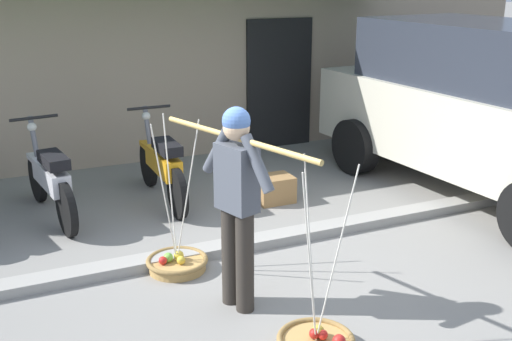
{
  "coord_description": "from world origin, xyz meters",
  "views": [
    {
      "loc": [
        -2.08,
        -4.52,
        2.66
      ],
      "look_at": [
        0.23,
        0.6,
        0.85
      ],
      "focal_mm": 43.21,
      "sensor_mm": 36.0,
      "label": 1
    }
  ],
  "objects": [
    {
      "name": "motorcycle_third_in_row",
      "position": [
        -0.21,
        2.36,
        0.45
      ],
      "size": [
        0.54,
        1.82,
        1.09
      ],
      "color": "black",
      "rests_on": "ground"
    },
    {
      "name": "ground_plane",
      "position": [
        0.0,
        0.0,
        0.0
      ],
      "size": [
        90.0,
        90.0,
        0.0
      ],
      "primitive_type": "plane",
      "color": "gray"
    },
    {
      "name": "storefront_building",
      "position": [
        0.24,
        6.57,
        2.1
      ],
      "size": [
        13.0,
        6.0,
        4.2
      ],
      "color": "tan",
      "rests_on": "ground"
    },
    {
      "name": "fruit_vendor",
      "position": [
        -0.34,
        -0.3,
        0.98
      ],
      "size": [
        0.58,
        1.69,
        1.7
      ],
      "color": "#2D2823",
      "rests_on": "ground"
    },
    {
      "name": "parked_truck",
      "position": [
        3.58,
        0.94,
        1.13
      ],
      "size": [
        2.42,
        4.93,
        2.1
      ],
      "color": "beige",
      "rests_on": "ground"
    },
    {
      "name": "wooden_crate",
      "position": [
        1.01,
        1.8,
        0.16
      ],
      "size": [
        0.44,
        0.36,
        0.32
      ],
      "primitive_type": "cube",
      "color": "olive",
      "rests_on": "ground"
    },
    {
      "name": "fruit_basket_right_side",
      "position": [
        -0.61,
        0.54,
        0.08
      ],
      "size": [
        0.58,
        0.58,
        1.45
      ],
      "color": "#B2894C",
      "rests_on": "ground"
    },
    {
      "name": "sidewalk_curb",
      "position": [
        0.0,
        0.7,
        0.05
      ],
      "size": [
        20.0,
        0.24,
        0.1
      ],
      "primitive_type": "cube",
      "color": "gray",
      "rests_on": "ground"
    },
    {
      "name": "motorcycle_second_in_row",
      "position": [
        -1.5,
        2.35,
        0.45
      ],
      "size": [
        0.54,
        1.81,
        1.09
      ],
      "color": "black",
      "rests_on": "ground"
    }
  ]
}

